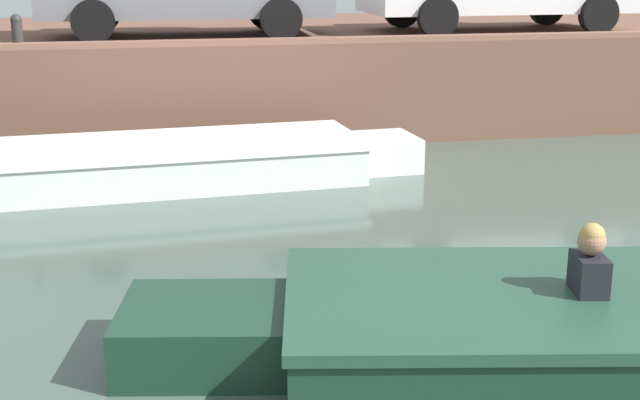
# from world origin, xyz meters

# --- Properties ---
(ground_plane) EXTENTS (400.00, 400.00, 0.00)m
(ground_plane) POSITION_xyz_m (0.00, 5.54, 0.00)
(ground_plane) COLOR #42564C
(far_quay_wall) EXTENTS (60.00, 6.00, 1.45)m
(far_quay_wall) POSITION_xyz_m (0.00, 14.09, 0.72)
(far_quay_wall) COLOR brown
(far_quay_wall) RESTS_ON ground
(far_wall_coping) EXTENTS (60.00, 0.24, 0.08)m
(far_wall_coping) POSITION_xyz_m (0.00, 11.21, 1.49)
(far_wall_coping) COLOR brown
(far_wall_coping) RESTS_ON far_quay_wall
(boat_moored_central_white) EXTENTS (5.16, 1.93, 0.51)m
(boat_moored_central_white) POSITION_xyz_m (-0.08, 9.51, 0.25)
(boat_moored_central_white) COLOR white
(boat_moored_central_white) RESTS_ON ground
(mooring_bollard_mid) EXTENTS (0.15, 0.15, 0.44)m
(mooring_bollard_mid) POSITION_xyz_m (-2.27, 11.34, 1.68)
(mooring_bollard_mid) COLOR #2D2B28
(mooring_bollard_mid) RESTS_ON far_quay_wall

